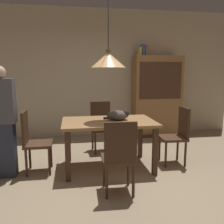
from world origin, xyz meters
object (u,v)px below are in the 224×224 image
at_px(dining_table, 108,127).
at_px(book_brown_thick, 146,51).
at_px(chair_right_side, 177,133).
at_px(chair_far_back, 101,124).
at_px(book_blue_wide, 143,50).
at_px(book_yellow_short, 140,51).
at_px(chair_near_front, 119,155).
at_px(person_standing, 3,123).
at_px(chair_left_side, 33,139).
at_px(hutch_bookcase, 157,98).
at_px(pendant_lamp, 108,60).
at_px(cat_sleeping, 118,115).

distance_m(dining_table, book_brown_thick, 2.48).
bearing_deg(chair_right_side, book_brown_thick, 90.32).
height_order(dining_table, chair_far_back, chair_far_back).
height_order(book_blue_wide, book_brown_thick, book_blue_wide).
height_order(book_yellow_short, book_blue_wide, book_blue_wide).
bearing_deg(chair_near_front, chair_right_side, 37.72).
relative_size(book_brown_thick, person_standing, 0.15).
distance_m(chair_near_front, book_yellow_short, 3.18).
bearing_deg(chair_left_side, person_standing, -168.29).
distance_m(chair_left_side, book_blue_wide, 3.17).
height_order(chair_left_side, chair_far_back, same).
relative_size(hutch_bookcase, person_standing, 1.18).
xyz_separation_m(book_blue_wide, book_brown_thick, (0.07, 0.00, -0.01)).
relative_size(book_blue_wide, book_brown_thick, 1.00).
height_order(chair_right_side, book_yellow_short, book_yellow_short).
distance_m(chair_near_front, pendant_lamp, 1.45).
bearing_deg(book_brown_thick, dining_table, -122.00).
relative_size(dining_table, pendant_lamp, 1.08).
height_order(chair_right_side, person_standing, person_standing).
bearing_deg(dining_table, chair_near_front, -90.19).
relative_size(chair_near_front, book_blue_wide, 3.88).
relative_size(cat_sleeping, pendant_lamp, 0.30).
xyz_separation_m(chair_far_back, cat_sleeping, (0.16, -0.85, 0.32)).
xyz_separation_m(cat_sleeping, person_standing, (-1.66, -0.11, -0.04)).
relative_size(chair_near_front, book_brown_thick, 3.88).
distance_m(chair_left_side, chair_far_back, 1.43).
height_order(chair_right_side, book_brown_thick, book_brown_thick).
bearing_deg(book_yellow_short, chair_far_back, -137.18).
relative_size(dining_table, chair_far_back, 1.51).
height_order(dining_table, cat_sleeping, cat_sleeping).
bearing_deg(chair_left_side, chair_far_back, 38.05).
distance_m(chair_far_back, book_yellow_short, 1.96).
distance_m(chair_far_back, chair_right_side, 1.44).
xyz_separation_m(chair_right_side, pendant_lamp, (-1.13, 0.00, 1.15)).
height_order(chair_far_back, book_yellow_short, book_yellow_short).
bearing_deg(hutch_bookcase, book_yellow_short, 179.80).
xyz_separation_m(chair_near_front, book_brown_thick, (1.12, 2.67, 1.45)).
height_order(dining_table, chair_left_side, chair_left_side).
height_order(cat_sleeping, person_standing, person_standing).
distance_m(chair_far_back, book_blue_wide, 2.01).
xyz_separation_m(chair_near_front, person_standing, (-1.51, 0.80, 0.28)).
bearing_deg(chair_far_back, cat_sleeping, -79.34).
height_order(dining_table, chair_near_front, chair_near_front).
bearing_deg(book_blue_wide, cat_sleeping, -116.81).
distance_m(dining_table, book_blue_wide, 2.46).
height_order(chair_right_side, book_blue_wide, book_blue_wide).
bearing_deg(hutch_bookcase, book_blue_wide, 179.76).
relative_size(chair_near_front, pendant_lamp, 0.72).
xyz_separation_m(dining_table, pendant_lamp, (-0.00, 0.00, 1.01)).
relative_size(chair_near_front, chair_right_side, 1.00).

